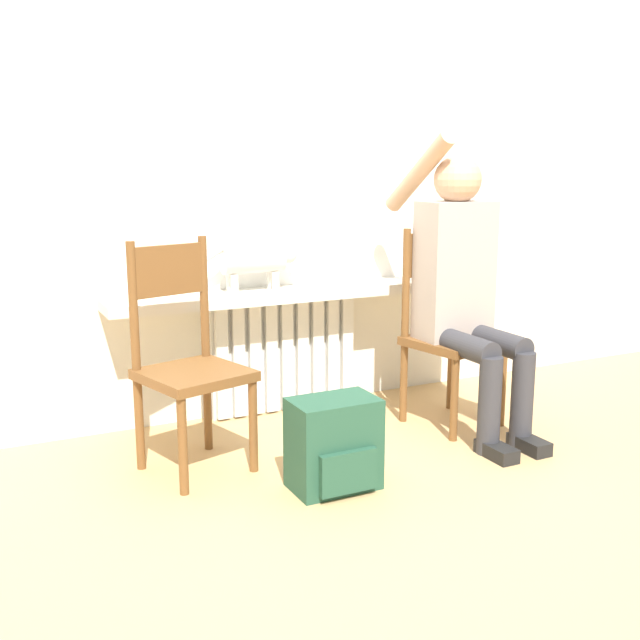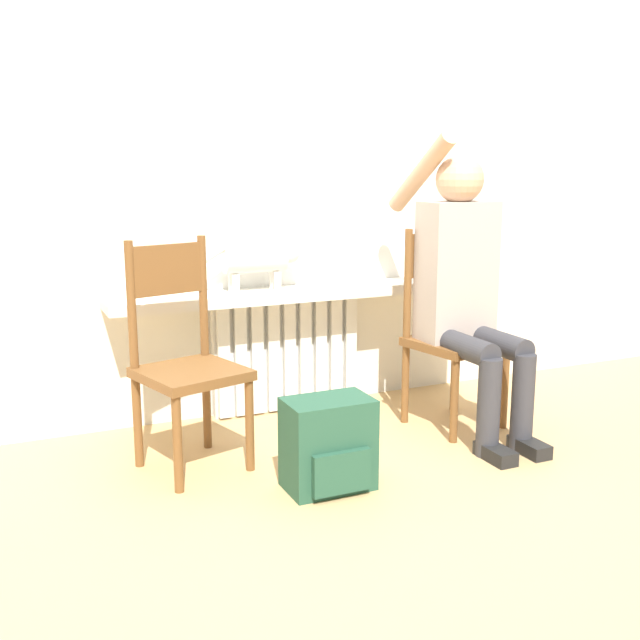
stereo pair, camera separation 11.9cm
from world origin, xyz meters
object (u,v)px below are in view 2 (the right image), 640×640
object	(u,v)px
chair_right	(449,329)
chair_left	(185,357)
person	(466,282)
backpack	(329,445)
cat	(259,259)

from	to	relation	value
chair_right	chair_left	bearing A→B (deg)	169.27
chair_right	person	distance (m)	0.26
chair_left	person	bearing A→B (deg)	-20.09
chair_left	backpack	world-z (taller)	chair_left
person	backpack	bearing A→B (deg)	-157.73
person	backpack	world-z (taller)	person
chair_left	chair_right	distance (m)	1.28
chair_left	person	distance (m)	1.31
chair_right	cat	bearing A→B (deg)	140.31
chair_left	backpack	size ratio (longest dim) A/B	2.63
chair_right	person	xyz separation A→B (m)	(0.01, -0.10, 0.24)
chair_left	chair_right	size ratio (longest dim) A/B	1.00
chair_right	cat	world-z (taller)	chair_right
chair_left	backpack	xyz separation A→B (m)	(0.44, -0.45, -0.29)
cat	backpack	size ratio (longest dim) A/B	1.47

